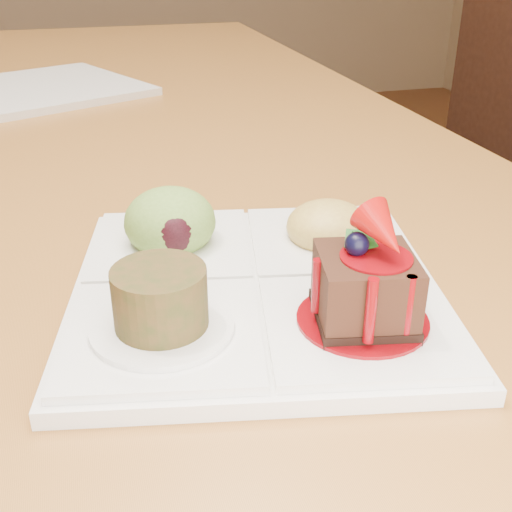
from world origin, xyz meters
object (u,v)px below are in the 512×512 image
object	(u,v)px
dining_table	(72,148)
sampler_plate	(253,271)
chair_right	(477,138)
second_plate	(42,89)

from	to	relation	value
dining_table	sampler_plate	xyz separation A→B (m)	(0.13, -0.63, 0.09)
chair_right	sampler_plate	xyz separation A→B (m)	(-0.76, -0.84, 0.20)
dining_table	chair_right	world-z (taller)	chair_right
chair_right	second_plate	distance (m)	0.95
chair_right	sampler_plate	size ratio (longest dim) A/B	3.22
dining_table	second_plate	xyz separation A→B (m)	(-0.04, 0.11, 0.07)
second_plate	sampler_plate	bearing A→B (deg)	-77.45
sampler_plate	second_plate	bearing A→B (deg)	113.83
dining_table	chair_right	bearing A→B (deg)	13.44
dining_table	chair_right	xyz separation A→B (m)	(0.89, 0.21, -0.12)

